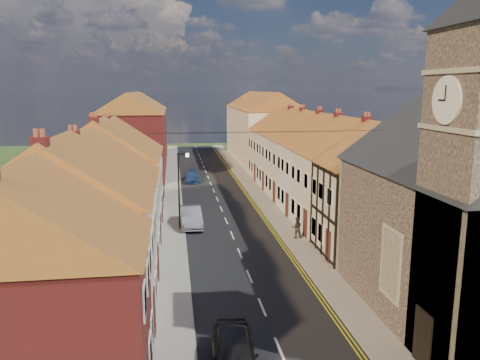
% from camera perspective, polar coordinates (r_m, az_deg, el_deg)
% --- Properties ---
extents(road, '(7.00, 90.00, 0.02)m').
position_cam_1_polar(road, '(47.12, -2.80, -2.33)').
color(road, black).
rests_on(road, ground).
extents(pavement_left, '(1.80, 90.00, 0.12)m').
position_cam_1_polar(pavement_left, '(46.91, -8.16, -2.43)').
color(pavement_left, '#A39C94').
rests_on(pavement_left, ground).
extents(pavement_right, '(1.80, 90.00, 0.12)m').
position_cam_1_polar(pavement_right, '(47.70, 2.47, -2.10)').
color(pavement_right, '#A39C94').
rests_on(pavement_right, ground).
extents(church, '(11.25, 14.25, 15.20)m').
position_cam_1_polar(church, '(23.88, 26.82, -2.28)').
color(church, '#2D231F').
rests_on(church, ground).
extents(cottage_r_tudor, '(8.30, 5.20, 9.00)m').
position_cam_1_polar(cottage_r_tudor, '(32.05, 16.94, -1.01)').
color(cottage_r_tudor, beige).
rests_on(cottage_r_tudor, ground).
extents(cottage_r_white_near, '(8.30, 6.00, 9.00)m').
position_cam_1_polar(cottage_r_white_near, '(36.92, 13.47, 0.72)').
color(cottage_r_white_near, beige).
rests_on(cottage_r_white_near, ground).
extents(cottage_r_cream_mid, '(8.30, 5.20, 9.00)m').
position_cam_1_polar(cottage_r_cream_mid, '(41.92, 10.78, 2.04)').
color(cottage_r_cream_mid, beige).
rests_on(cottage_r_cream_mid, ground).
extents(cottage_r_pink, '(8.30, 6.00, 9.00)m').
position_cam_1_polar(cottage_r_pink, '(47.00, 8.66, 3.06)').
color(cottage_r_pink, beige).
rests_on(cottage_r_pink, ground).
extents(cottage_r_white_far, '(8.30, 5.20, 9.00)m').
position_cam_1_polar(cottage_r_white_far, '(52.14, 6.95, 3.89)').
color(cottage_r_white_far, beige).
rests_on(cottage_r_white_far, ground).
extents(cottage_r_cream_far, '(8.30, 6.00, 9.00)m').
position_cam_1_polar(cottage_r_cream_far, '(57.34, 5.55, 4.55)').
color(cottage_r_cream_far, beige).
rests_on(cottage_r_cream_far, ground).
extents(cottage_l_brick_near, '(8.30, 5.70, 8.80)m').
position_cam_1_polar(cottage_l_brick_near, '(17.46, -24.90, -11.94)').
color(cottage_l_brick_near, maroon).
rests_on(cottage_l_brick_near, ground).
extents(cottage_l_cream, '(8.30, 6.30, 9.10)m').
position_cam_1_polar(cottage_l_cream, '(22.70, -20.81, -5.99)').
color(cottage_l_cream, beige).
rests_on(cottage_l_cream, ground).
extents(cottage_l_white, '(8.30, 6.90, 8.80)m').
position_cam_1_polar(cottage_l_white, '(28.80, -18.09, -2.61)').
color(cottage_l_white, beige).
rests_on(cottage_l_white, ground).
extents(cottage_l_brick_mid, '(8.30, 5.70, 9.10)m').
position_cam_1_polar(cottage_l_brick_mid, '(34.66, -16.42, -0.00)').
color(cottage_l_brick_mid, beige).
rests_on(cottage_l_brick_mid, ground).
extents(cottage_l_pink, '(8.30, 6.30, 8.80)m').
position_cam_1_polar(cottage_l_pink, '(40.35, -15.28, 1.34)').
color(cottage_l_pink, beige).
rests_on(cottage_l_pink, ground).
extents(block_right_far, '(8.30, 24.20, 10.50)m').
position_cam_1_polar(block_right_far, '(72.15, 2.68, 6.57)').
color(block_right_far, beige).
rests_on(block_right_far, ground).
extents(block_left_far, '(8.30, 24.20, 10.50)m').
position_cam_1_polar(block_left_far, '(66.08, -12.61, 5.91)').
color(block_left_far, maroon).
rests_on(block_left_far, ground).
extents(lamppost, '(0.88, 0.15, 6.00)m').
position_cam_1_polar(lamppost, '(36.40, -7.33, -0.71)').
color(lamppost, black).
rests_on(lamppost, pavement_left).
extents(car_near, '(2.19, 4.69, 1.55)m').
position_cam_1_polar(car_near, '(19.38, -0.80, -20.42)').
color(car_near, black).
rests_on(car_near, ground).
extents(car_mid, '(1.81, 4.79, 1.56)m').
position_cam_1_polar(car_mid, '(37.98, -6.04, -4.47)').
color(car_mid, '#97989E').
rests_on(car_mid, ground).
extents(car_far, '(1.93, 4.24, 1.20)m').
position_cam_1_polar(car_far, '(56.14, -5.84, 0.41)').
color(car_far, navy).
rests_on(car_far, ground).
extents(pedestrian_right, '(0.86, 0.72, 1.58)m').
position_cam_1_polar(pedestrian_right, '(34.70, 6.94, -5.76)').
color(pedestrian_right, '#2B2522').
rests_on(pedestrian_right, pavement_right).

